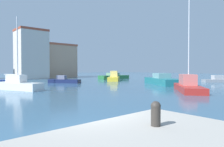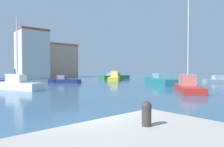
% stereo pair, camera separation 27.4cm
% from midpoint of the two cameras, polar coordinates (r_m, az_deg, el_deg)
% --- Properties ---
extents(water, '(160.00, 160.00, 0.00)m').
position_cam_midpoint_polar(water, '(32.08, -4.81, -2.91)').
color(water, '#38607F').
rests_on(water, ground).
extents(mooring_bollard, '(0.25, 0.25, 0.63)m').
position_cam_midpoint_polar(mooring_bollard, '(5.29, 11.13, -10.67)').
color(mooring_bollard, '#38332D').
rests_on(mooring_bollard, pier_quay).
extents(sailboat_red_outer_mooring, '(7.14, 6.32, 10.90)m').
position_cam_midpoint_polar(sailboat_red_outer_mooring, '(23.31, 20.69, -3.01)').
color(sailboat_red_outer_mooring, '#B22823').
rests_on(sailboat_red_outer_mooring, water).
extents(sailboat_white_distant_east, '(4.00, 6.57, 8.24)m').
position_cam_midpoint_polar(sailboat_white_distant_east, '(25.47, -24.72, -2.77)').
color(sailboat_white_distant_east, white).
rests_on(sailboat_white_distant_east, water).
extents(motorboat_yellow_far_right, '(6.28, 6.16, 1.94)m').
position_cam_midpoint_polar(motorboat_yellow_far_right, '(40.73, 0.83, -1.10)').
color(motorboat_yellow_far_right, gold).
rests_on(motorboat_yellow_far_right, water).
extents(motorboat_navy_distant_north, '(4.26, 5.30, 1.28)m').
position_cam_midpoint_polar(motorboat_navy_distant_north, '(35.01, -13.01, -1.91)').
color(motorboat_navy_distant_north, '#19234C').
rests_on(motorboat_navy_distant_north, water).
extents(motorboat_green_mid_harbor, '(7.44, 3.18, 1.42)m').
position_cam_midpoint_polar(motorboat_green_mid_harbor, '(47.50, 0.78, -0.87)').
color(motorboat_green_mid_harbor, '#28703D').
rests_on(motorboat_green_mid_harbor, water).
extents(motorboat_teal_inner_mooring, '(6.86, 8.72, 1.69)m').
position_cam_midpoint_polar(motorboat_teal_inner_mooring, '(32.17, 14.09, -1.88)').
color(motorboat_teal_inner_mooring, '#1E707A').
rests_on(motorboat_teal_inner_mooring, water).
extents(motorboat_grey_near_pier, '(5.28, 4.44, 1.25)m').
position_cam_midpoint_polar(motorboat_grey_near_pier, '(40.35, 27.93, -1.56)').
color(motorboat_grey_near_pier, gray).
rests_on(motorboat_grey_near_pier, water).
extents(yacht_club, '(6.46, 5.90, 11.49)m').
position_cam_midpoint_polar(yacht_club, '(51.44, -21.29, 5.04)').
color(yacht_club, beige).
rests_on(yacht_club, ground).
extents(harbor_office, '(11.24, 9.69, 8.95)m').
position_cam_midpoint_polar(harbor_office, '(58.03, -16.42, 3.39)').
color(harbor_office, tan).
rests_on(harbor_office, ground).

